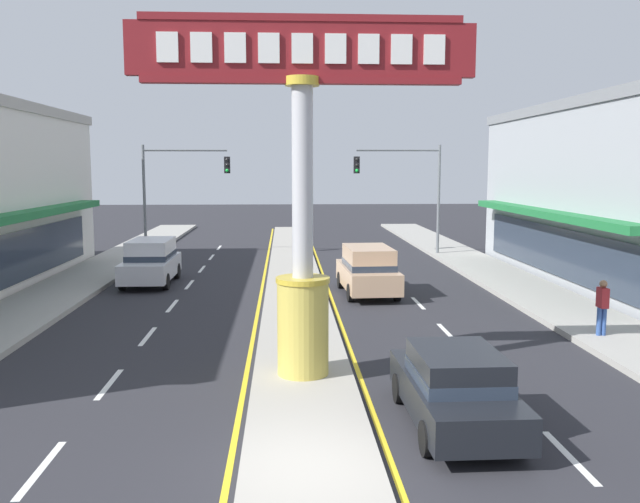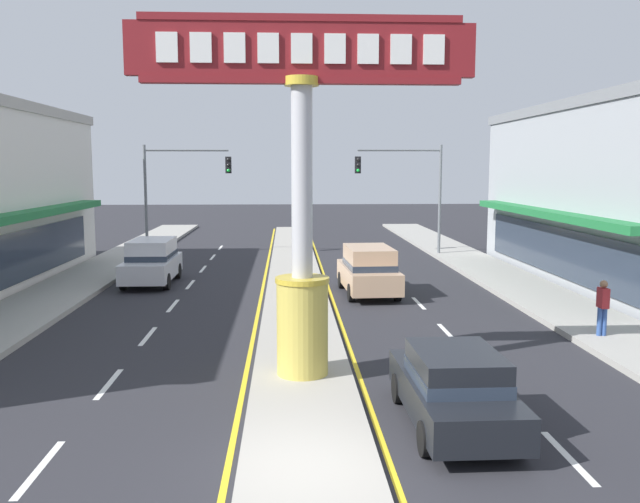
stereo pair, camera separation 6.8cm
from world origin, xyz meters
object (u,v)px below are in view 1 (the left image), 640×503
Objects in this scene: district_sign at (303,194)px; traffic_light_right_side at (408,180)px; pedestrian_near_kerb at (602,304)px; sedan_near_right_lane at (455,387)px; traffic_light_left_side at (176,180)px; suv_near_left_lane at (151,261)px; suv_far_right_lane at (368,270)px.

traffic_light_right_side is (6.41, 21.65, -0.12)m from district_sign.
sedan_near_right_lane is at bearing -133.75° from pedestrian_near_kerb.
sedan_near_right_lane is (9.25, -25.45, -3.46)m from traffic_light_left_side.
pedestrian_near_kerb is (14.77, -10.39, 0.10)m from suv_near_left_lane.
traffic_light_right_side is at bearing 96.80° from pedestrian_near_kerb.
traffic_light_left_side reaches higher than suv_far_right_lane.
district_sign is 9.72m from pedestrian_near_kerb.
traffic_light_left_side is 1.43× the size of sedan_near_right_lane.
traffic_light_right_side is at bearing 81.74° from sedan_near_right_lane.
district_sign is 5.10× the size of pedestrian_near_kerb.
pedestrian_near_kerb is (5.81, 6.07, 0.30)m from sedan_near_right_lane.
traffic_light_right_side is 19.03m from pedestrian_near_kerb.
suv_near_left_lane is (-8.96, 16.46, 0.20)m from sedan_near_right_lane.
suv_far_right_lane is at bearing -52.21° from traffic_light_left_side.
traffic_light_right_side reaches higher than suv_near_left_lane.
traffic_light_left_side is at bearing 105.98° from district_sign.
traffic_light_right_side is 15.36m from suv_near_left_lane.
suv_near_left_lane is at bearing 144.87° from pedestrian_near_kerb.
traffic_light_right_side is 3.87× the size of pedestrian_near_kerb.
district_sign reaches higher than sedan_near_right_lane.
sedan_near_right_lane is at bearing -98.26° from traffic_light_right_side.
traffic_light_left_side is at bearing 127.79° from suv_far_right_lane.
suv_far_right_lane is at bearing -107.77° from traffic_light_right_side.
sedan_near_right_lane is 18.74m from suv_near_left_lane.
suv_far_right_lane is 9.45m from pedestrian_near_kerb.
suv_far_right_lane reaches higher than pedestrian_near_kerb.
sedan_near_right_lane is 13.52m from suv_far_right_lane.
traffic_light_right_side is at bearing 72.23° from suv_far_right_lane.
district_sign is 1.78× the size of suv_near_left_lane.
traffic_light_left_side is at bearing 127.84° from pedestrian_near_kerb.
sedan_near_right_lane is at bearing -70.03° from traffic_light_left_side.
suv_near_left_lane is 18.06m from pedestrian_near_kerb.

